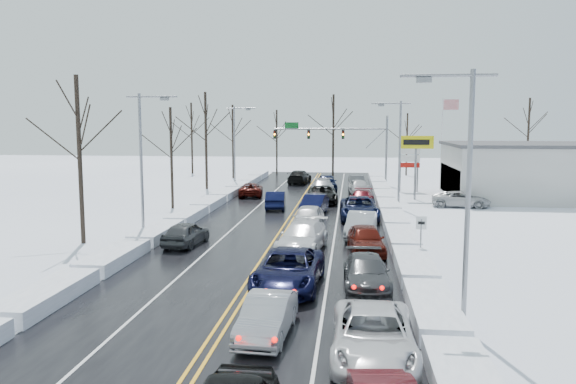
# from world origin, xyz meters

# --- Properties ---
(ground) EXTENTS (160.00, 160.00, 0.00)m
(ground) POSITION_xyz_m (0.00, 0.00, 0.00)
(ground) COLOR white
(ground) RESTS_ON ground
(road_surface) EXTENTS (14.00, 84.00, 0.01)m
(road_surface) POSITION_xyz_m (0.00, 2.00, 0.01)
(road_surface) COLOR black
(road_surface) RESTS_ON ground
(snow_bank_left) EXTENTS (1.70, 72.00, 0.68)m
(snow_bank_left) POSITION_xyz_m (-7.60, 2.00, 0.00)
(snow_bank_left) COLOR white
(snow_bank_left) RESTS_ON ground
(snow_bank_right) EXTENTS (1.70, 72.00, 0.68)m
(snow_bank_right) POSITION_xyz_m (7.60, 2.00, 0.00)
(snow_bank_right) COLOR white
(snow_bank_right) RESTS_ON ground
(traffic_signal_mast) EXTENTS (13.28, 0.39, 8.00)m
(traffic_signal_mast) POSITION_xyz_m (3.45, 27.99, 5.48)
(traffic_signal_mast) COLOR slate
(traffic_signal_mast) RESTS_ON ground
(tires_plus_sign) EXTENTS (3.20, 0.34, 6.00)m
(tires_plus_sign) POSITION_xyz_m (10.50, 15.99, 4.99)
(tires_plus_sign) COLOR slate
(tires_plus_sign) RESTS_ON ground
(used_vehicles_sign) EXTENTS (2.20, 0.22, 4.65)m
(used_vehicles_sign) POSITION_xyz_m (10.50, 22.00, 3.32)
(used_vehicles_sign) COLOR slate
(used_vehicles_sign) RESTS_ON ground
(speed_limit_sign) EXTENTS (0.55, 0.09, 2.35)m
(speed_limit_sign) POSITION_xyz_m (8.20, -8.00, 1.63)
(speed_limit_sign) COLOR slate
(speed_limit_sign) RESTS_ON ground
(flagpole) EXTENTS (1.87, 1.20, 10.00)m
(flagpole) POSITION_xyz_m (15.17, 30.00, 5.93)
(flagpole) COLOR silver
(flagpole) RESTS_ON ground
(dealership_building) EXTENTS (20.40, 12.40, 5.30)m
(dealership_building) POSITION_xyz_m (23.98, 18.00, 2.66)
(dealership_building) COLOR beige
(dealership_building) RESTS_ON ground
(streetlight_se) EXTENTS (3.20, 0.25, 9.00)m
(streetlight_se) POSITION_xyz_m (8.30, -18.00, 5.31)
(streetlight_se) COLOR slate
(streetlight_se) RESTS_ON ground
(streetlight_ne) EXTENTS (3.20, 0.25, 9.00)m
(streetlight_ne) POSITION_xyz_m (8.30, 10.00, 5.31)
(streetlight_ne) COLOR slate
(streetlight_ne) RESTS_ON ground
(streetlight_sw) EXTENTS (3.20, 0.25, 9.00)m
(streetlight_sw) POSITION_xyz_m (-8.30, -4.00, 5.31)
(streetlight_sw) COLOR slate
(streetlight_sw) RESTS_ON ground
(streetlight_nw) EXTENTS (3.20, 0.25, 9.00)m
(streetlight_nw) POSITION_xyz_m (-8.30, 24.00, 5.31)
(streetlight_nw) COLOR slate
(streetlight_nw) RESTS_ON ground
(tree_left_b) EXTENTS (4.00, 4.00, 10.00)m
(tree_left_b) POSITION_xyz_m (-11.50, -6.00, 6.99)
(tree_left_b) COLOR #2D231C
(tree_left_b) RESTS_ON ground
(tree_left_c) EXTENTS (3.40, 3.40, 8.50)m
(tree_left_c) POSITION_xyz_m (-10.50, 8.00, 5.94)
(tree_left_c) COLOR #2D231C
(tree_left_c) RESTS_ON ground
(tree_left_d) EXTENTS (4.20, 4.20, 10.50)m
(tree_left_d) POSITION_xyz_m (-11.20, 22.00, 7.33)
(tree_left_d) COLOR #2D231C
(tree_left_d) RESTS_ON ground
(tree_left_e) EXTENTS (3.80, 3.80, 9.50)m
(tree_left_e) POSITION_xyz_m (-10.80, 34.00, 6.64)
(tree_left_e) COLOR #2D231C
(tree_left_e) RESTS_ON ground
(tree_far_a) EXTENTS (4.00, 4.00, 10.00)m
(tree_far_a) POSITION_xyz_m (-18.00, 40.00, 6.99)
(tree_far_a) COLOR #2D231C
(tree_far_a) RESTS_ON ground
(tree_far_b) EXTENTS (3.60, 3.60, 9.00)m
(tree_far_b) POSITION_xyz_m (-6.00, 41.00, 6.29)
(tree_far_b) COLOR #2D231C
(tree_far_b) RESTS_ON ground
(tree_far_c) EXTENTS (4.40, 4.40, 11.00)m
(tree_far_c) POSITION_xyz_m (2.00, 39.00, 7.68)
(tree_far_c) COLOR #2D231C
(tree_far_c) RESTS_ON ground
(tree_far_d) EXTENTS (3.40, 3.40, 8.50)m
(tree_far_d) POSITION_xyz_m (12.00, 40.50, 5.94)
(tree_far_d) COLOR #2D231C
(tree_far_d) RESTS_ON ground
(tree_far_e) EXTENTS (4.20, 4.20, 10.50)m
(tree_far_e) POSITION_xyz_m (28.00, 41.00, 7.33)
(tree_far_e) COLOR #2D231C
(tree_far_e) RESTS_ON ground
(queued_car_1) EXTENTS (1.73, 4.32, 1.40)m
(queued_car_1) POSITION_xyz_m (1.74, -19.43, 0.00)
(queued_car_1) COLOR #A7A9AF
(queued_car_1) RESTS_ON ground
(queued_car_2) EXTENTS (2.99, 6.04, 1.65)m
(queued_car_2) POSITION_xyz_m (1.84, -13.76, 0.00)
(queued_car_2) COLOR black
(queued_car_2) RESTS_ON ground
(queued_car_3) EXTENTS (2.96, 5.83, 1.62)m
(queued_car_3) POSITION_xyz_m (1.82, -6.60, 0.00)
(queued_car_3) COLOR white
(queued_car_3) RESTS_ON ground
(queued_car_4) EXTENTS (2.18, 4.98, 1.67)m
(queued_car_4) POSITION_xyz_m (1.65, -0.36, 0.00)
(queued_car_4) COLOR silver
(queued_car_4) RESTS_ON ground
(queued_car_5) EXTENTS (2.13, 4.90, 1.57)m
(queued_car_5) POSITION_xyz_m (1.63, 6.14, 0.00)
(queued_car_5) COLOR black
(queued_car_5) RESTS_ON ground
(queued_car_6) EXTENTS (3.05, 5.79, 1.55)m
(queued_car_6) POSITION_xyz_m (1.94, 12.64, 0.00)
(queued_car_6) COLOR black
(queued_car_6) RESTS_ON ground
(queued_car_7) EXTENTS (2.46, 5.71, 1.64)m
(queued_car_7) POSITION_xyz_m (1.69, 17.14, 0.00)
(queued_car_7) COLOR #999DA1
(queued_car_7) RESTS_ON ground
(queued_car_8) EXTENTS (2.55, 5.09, 1.67)m
(queued_car_8) POSITION_xyz_m (1.91, 22.70, 0.00)
(queued_car_8) COLOR black
(queued_car_8) RESTS_ON ground
(queued_car_10) EXTENTS (2.53, 5.48, 1.52)m
(queued_car_10) POSITION_xyz_m (5.25, -20.90, 0.00)
(queued_car_10) COLOR silver
(queued_car_10) RESTS_ON ground
(queued_car_11) EXTENTS (2.14, 4.90, 1.40)m
(queued_car_11) POSITION_xyz_m (5.23, -13.43, 0.00)
(queued_car_11) COLOR #3C3E41
(queued_car_11) RESTS_ON ground
(queued_car_12) EXTENTS (2.29, 4.79, 1.58)m
(queued_car_12) POSITION_xyz_m (5.37, -6.77, 0.00)
(queued_car_12) COLOR #4B100A
(queued_car_12) RESTS_ON ground
(queued_car_13) EXTENTS (2.19, 5.01, 1.60)m
(queued_car_13) POSITION_xyz_m (5.17, -2.51, 0.00)
(queued_car_13) COLOR #AFB2B7
(queued_car_13) RESTS_ON ground
(queued_car_14) EXTENTS (3.04, 6.18, 1.69)m
(queued_car_14) POSITION_xyz_m (5.13, 4.33, 0.00)
(queued_car_14) COLOR black
(queued_car_14) RESTS_ON ground
(queued_car_15) EXTENTS (2.44, 4.95, 1.39)m
(queued_car_15) POSITION_xyz_m (5.41, 11.02, 0.00)
(queued_car_15) COLOR #520A13
(queued_car_15) RESTS_ON ground
(queued_car_16) EXTENTS (2.44, 4.88, 1.60)m
(queued_car_16) POSITION_xyz_m (5.30, 18.42, 0.00)
(queued_car_16) COLOR #BCBCBE
(queued_car_16) RESTS_ON ground
(queued_car_17) EXTENTS (1.97, 4.57, 1.46)m
(queued_car_17) POSITION_xyz_m (5.10, 23.59, 0.00)
(queued_car_17) COLOR #47494D
(queued_car_17) RESTS_ON ground
(oncoming_car_0) EXTENTS (1.99, 4.65, 1.49)m
(oncoming_car_0) POSITION_xyz_m (-1.82, 8.93, 0.00)
(oncoming_car_0) COLOR black
(oncoming_car_0) RESTS_ON ground
(oncoming_car_1) EXTENTS (2.79, 5.03, 1.33)m
(oncoming_car_1) POSITION_xyz_m (-5.32, 16.55, 0.00)
(oncoming_car_1) COLOR #470D09
(oncoming_car_1) RESTS_ON ground
(oncoming_car_2) EXTENTS (2.70, 5.65, 1.59)m
(oncoming_car_2) POSITION_xyz_m (-1.63, 28.63, 0.00)
(oncoming_car_2) COLOR black
(oncoming_car_2) RESTS_ON ground
(oncoming_car_3) EXTENTS (2.14, 4.41, 1.45)m
(oncoming_car_3) POSITION_xyz_m (-5.16, -5.92, 0.00)
(oncoming_car_3) COLOR #393B3E
(oncoming_car_3) RESTS_ON ground
(parked_car_0) EXTENTS (5.15, 2.86, 1.36)m
(parked_car_0) POSITION_xyz_m (13.93, 11.53, 0.00)
(parked_car_0) COLOR #BDBDBF
(parked_car_0) RESTS_ON ground
(parked_car_1) EXTENTS (2.33, 5.21, 1.48)m
(parked_car_1) POSITION_xyz_m (17.16, 16.35, 0.00)
(parked_car_1) COLOR black
(parked_car_1) RESTS_ON ground
(parked_car_2) EXTENTS (1.79, 4.38, 1.49)m
(parked_car_2) POSITION_xyz_m (15.14, 20.88, 0.00)
(parked_car_2) COLOR black
(parked_car_2) RESTS_ON ground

